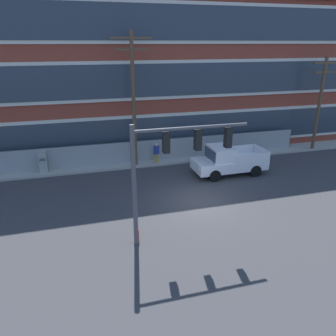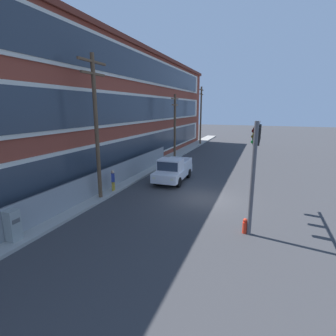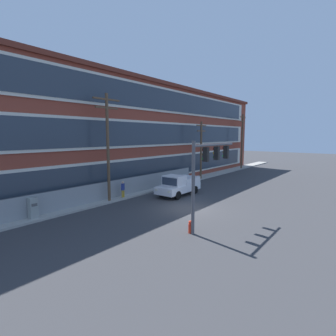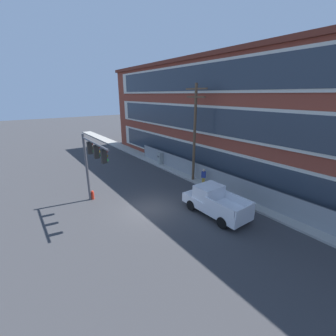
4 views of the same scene
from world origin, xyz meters
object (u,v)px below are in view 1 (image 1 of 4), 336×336
at_px(utility_pole_near_corner, 133,95).
at_px(utility_pole_midblock, 320,100).
at_px(pickup_truck_white, 228,161).
at_px(fire_hydrant, 136,234).
at_px(electrical_cabinet, 43,163).
at_px(traffic_signal_mast, 172,156).
at_px(pedestrian_near_cabinet, 156,152).

xyz_separation_m(utility_pole_near_corner, utility_pole_midblock, (15.15, -0.21, -1.00)).
bearing_deg(pickup_truck_white, fire_hydrant, -139.70).
xyz_separation_m(pickup_truck_white, electrical_cabinet, (-12.30, 3.46, -0.15)).
distance_m(utility_pole_midblock, fire_hydrant, 19.73).
height_order(utility_pole_near_corner, fire_hydrant, utility_pole_near_corner).
distance_m(traffic_signal_mast, fire_hydrant, 4.02).
relative_size(utility_pole_midblock, pedestrian_near_cabinet, 4.51).
height_order(pickup_truck_white, utility_pole_midblock, utility_pole_midblock).
bearing_deg(utility_pole_midblock, traffic_signal_mast, -147.77).
bearing_deg(traffic_signal_mast, utility_pole_near_corner, 89.35).
bearing_deg(traffic_signal_mast, fire_hydrant, 173.20).
distance_m(traffic_signal_mast, pedestrian_near_cabinet, 10.38).
xyz_separation_m(traffic_signal_mast, pedestrian_near_cabinet, (1.66, 9.77, -3.07)).
relative_size(traffic_signal_mast, pickup_truck_white, 1.08).
relative_size(utility_pole_midblock, electrical_cabinet, 4.73).
bearing_deg(utility_pole_near_corner, utility_pole_midblock, -0.79).
relative_size(pickup_truck_white, pedestrian_near_cabinet, 3.02).
distance_m(traffic_signal_mast, pickup_truck_white, 9.46).
bearing_deg(electrical_cabinet, pickup_truck_white, -15.73).
relative_size(utility_pole_near_corner, electrical_cabinet, 5.81).
xyz_separation_m(utility_pole_midblock, electrical_cabinet, (-21.59, 0.49, -3.40)).
bearing_deg(traffic_signal_mast, pickup_truck_white, 48.09).
bearing_deg(traffic_signal_mast, utility_pole_midblock, 32.23).
distance_m(utility_pole_midblock, electrical_cabinet, 21.86).
distance_m(pickup_truck_white, fire_hydrant, 10.00).
bearing_deg(fire_hydrant, utility_pole_midblock, 29.15).
relative_size(utility_pole_near_corner, pedestrian_near_cabinet, 5.54).
bearing_deg(utility_pole_midblock, pedestrian_near_cabinet, 179.39).
bearing_deg(electrical_cabinet, fire_hydrant, -64.71).
relative_size(traffic_signal_mast, pedestrian_near_cabinet, 3.28).
xyz_separation_m(traffic_signal_mast, electrical_cabinet, (-6.33, 10.11, -3.24)).
distance_m(pickup_truck_white, electrical_cabinet, 12.78).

